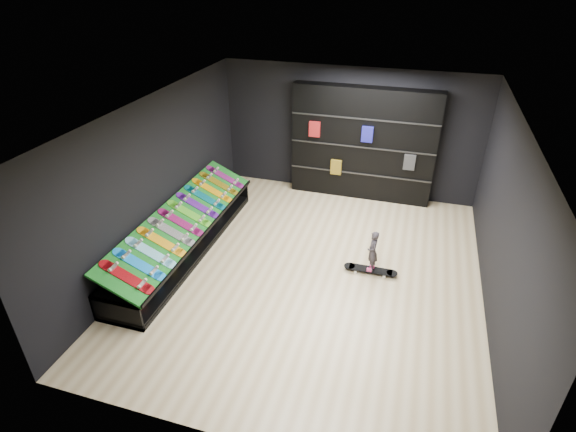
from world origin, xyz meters
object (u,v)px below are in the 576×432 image
(display_rack, at_px, (185,239))
(floor_skateboard, at_px, (370,271))
(child, at_px, (372,258))
(back_shelving, at_px, (363,144))

(display_rack, xyz_separation_m, floor_skateboard, (3.61, 0.28, -0.20))
(child, bearing_deg, back_shelving, 177.80)
(back_shelving, distance_m, child, 3.27)
(display_rack, xyz_separation_m, back_shelving, (2.91, 3.32, 1.06))
(display_rack, height_order, floor_skateboard, display_rack)
(display_rack, bearing_deg, floor_skateboard, 4.46)
(display_rack, bearing_deg, child, 4.46)
(floor_skateboard, bearing_deg, back_shelving, 102.54)
(floor_skateboard, height_order, child, child)
(display_rack, distance_m, floor_skateboard, 3.62)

